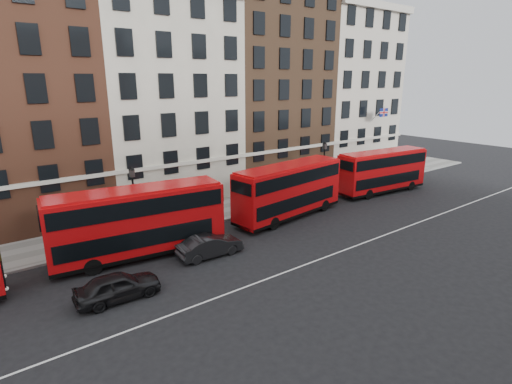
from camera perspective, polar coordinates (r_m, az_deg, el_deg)
ground at (r=27.12m, az=3.64°, el=-9.01°), size 120.00×120.00×0.00m
pavement at (r=35.12m, az=-7.59°, el=-3.08°), size 80.00×5.00×0.15m
kerb at (r=33.08m, az=-5.44°, el=-4.21°), size 80.00×0.30×0.16m
road_centre_line at (r=25.79m, az=6.59°, el=-10.44°), size 70.00×0.12×0.01m
building_terrace at (r=39.76m, az=-13.98°, el=13.74°), size 64.00×11.95×22.00m
bus_b at (r=27.05m, az=-16.56°, el=-3.99°), size 11.38×4.01×4.68m
bus_c at (r=33.59m, az=4.71°, el=0.38°), size 11.14×3.98×4.58m
bus_d at (r=43.00m, az=17.56°, el=2.96°), size 10.59×3.52×4.37m
car_rear at (r=23.01m, az=-19.13°, el=-12.60°), size 4.50×1.94×1.51m
car_front at (r=26.86m, az=-6.60°, el=-7.63°), size 4.49×1.70×1.46m
lamp_post_left at (r=29.93m, az=-17.01°, el=-0.98°), size 0.44×0.44×5.33m
lamp_post_right at (r=40.52m, az=9.66°, el=3.78°), size 0.44×0.44×5.33m
traffic_light at (r=51.06m, az=20.60°, el=4.74°), size 0.25×0.45×3.27m
iron_railings at (r=36.79m, az=-9.33°, el=-1.34°), size 6.60×0.06×1.00m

